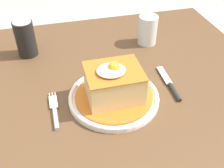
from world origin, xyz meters
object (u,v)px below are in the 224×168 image
object	(u,v)px
fork	(55,113)
drinking_glass	(148,32)
main_plate	(114,97)
soda_can	(25,39)
knife	(171,87)

from	to	relation	value
fork	drinking_glass	bearing A→B (deg)	38.60
main_plate	soda_can	xyz separation A→B (m)	(-0.23, 0.30, 0.05)
knife	soda_can	size ratio (longest dim) A/B	1.33
main_plate	knife	bearing A→B (deg)	1.17
main_plate	drinking_glass	xyz separation A→B (m)	(0.20, 0.27, 0.04)
knife	fork	bearing A→B (deg)	-176.29
fork	soda_can	size ratio (longest dim) A/B	1.14
main_plate	knife	xyz separation A→B (m)	(0.18, 0.00, -0.00)
main_plate	soda_can	size ratio (longest dim) A/B	2.05
drinking_glass	soda_can	bearing A→B (deg)	176.22
knife	soda_can	xyz separation A→B (m)	(-0.41, 0.30, 0.06)
fork	drinking_glass	world-z (taller)	drinking_glass
knife	drinking_glass	bearing A→B (deg)	85.66
fork	drinking_glass	distance (m)	0.47
main_plate	soda_can	world-z (taller)	soda_can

